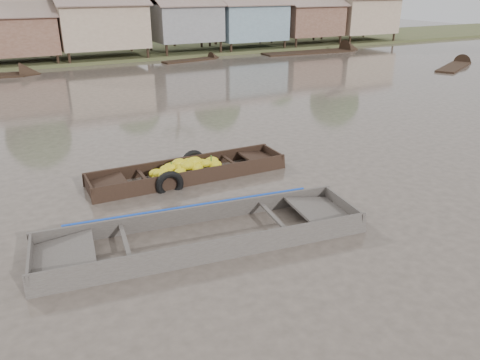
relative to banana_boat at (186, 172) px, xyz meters
name	(u,v)px	position (x,y,z in m)	size (l,w,h in m)	color
ground	(261,214)	(0.83, -3.24, -0.19)	(120.00, 120.00, 0.00)	#494038
riverbank	(100,17)	(3.86, 28.63, 2.88)	(120.00, 12.47, 10.22)	#384723
banana_boat	(186,172)	(0.00, 0.00, 0.00)	(6.18, 1.67, 0.88)	black
viewer_boat	(205,238)	(-1.04, -3.81, -0.13)	(7.79, 2.94, 0.61)	#3C3633
distant_boats	(195,66)	(8.70, 20.21, -0.24)	(47.44, 14.76, 0.35)	black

